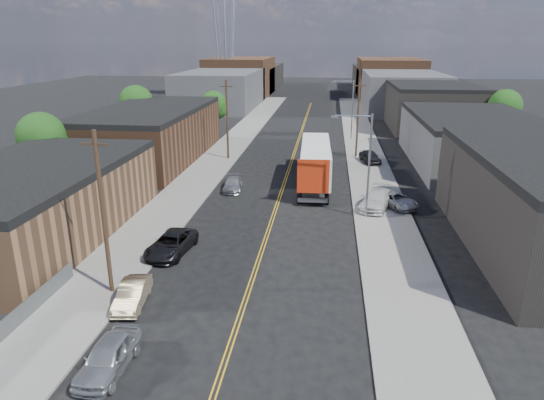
% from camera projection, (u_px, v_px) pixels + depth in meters
% --- Properties ---
extents(ground, '(260.00, 260.00, 0.00)m').
position_uv_depth(ground, '(299.00, 138.00, 75.74)').
color(ground, black).
rests_on(ground, ground).
extents(centerline, '(0.32, 120.00, 0.01)m').
position_uv_depth(centerline, '(292.00, 161.00, 61.59)').
color(centerline, gold).
rests_on(centerline, ground).
extents(sidewalk_left, '(5.00, 140.00, 0.15)m').
position_uv_depth(sidewalk_left, '(218.00, 158.00, 62.63)').
color(sidewalk_left, slate).
rests_on(sidewalk_left, ground).
extents(sidewalk_right, '(5.00, 140.00, 0.15)m').
position_uv_depth(sidewalk_right, '(367.00, 163.00, 60.52)').
color(sidewalk_right, slate).
rests_on(sidewalk_right, ground).
extents(warehouse_tan, '(12.00, 22.00, 5.60)m').
position_uv_depth(warehouse_tan, '(31.00, 202.00, 37.26)').
color(warehouse_tan, brown).
rests_on(warehouse_tan, ground).
extents(warehouse_brown, '(12.00, 26.00, 6.60)m').
position_uv_depth(warehouse_brown, '(150.00, 134.00, 61.61)').
color(warehouse_brown, '#503220').
rests_on(warehouse_brown, ground).
extents(industrial_right_b, '(14.00, 24.00, 6.10)m').
position_uv_depth(industrial_right_b, '(472.00, 140.00, 59.14)').
color(industrial_right_b, '#39393C').
rests_on(industrial_right_b, ground).
extents(industrial_right_c, '(14.00, 22.00, 7.60)m').
position_uv_depth(industrial_right_c, '(431.00, 106.00, 83.42)').
color(industrial_right_c, black).
rests_on(industrial_right_c, ground).
extents(skyline_left_a, '(16.00, 30.00, 8.00)m').
position_uv_depth(skyline_left_a, '(221.00, 89.00, 109.70)').
color(skyline_left_a, '#39393C').
rests_on(skyline_left_a, ground).
extents(skyline_right_a, '(16.00, 30.00, 8.00)m').
position_uv_depth(skyline_right_a, '(402.00, 91.00, 105.26)').
color(skyline_right_a, '#39393C').
rests_on(skyline_right_a, ground).
extents(skyline_left_b, '(16.00, 26.00, 10.00)m').
position_uv_depth(skyline_left_b, '(241.00, 77.00, 132.95)').
color(skyline_left_b, '#503220').
rests_on(skyline_left_b, ground).
extents(skyline_right_b, '(16.00, 26.00, 10.00)m').
position_uv_depth(skyline_right_b, '(389.00, 78.00, 128.51)').
color(skyline_right_b, '#503220').
rests_on(skyline_right_b, ground).
extents(skyline_left_c, '(16.00, 40.00, 7.00)m').
position_uv_depth(skyline_left_c, '(252.00, 77.00, 152.28)').
color(skyline_left_c, black).
rests_on(skyline_left_c, ground).
extents(skyline_right_c, '(16.00, 40.00, 7.00)m').
position_uv_depth(skyline_right_c, '(381.00, 78.00, 147.84)').
color(skyline_right_c, black).
rests_on(skyline_right_c, ground).
extents(streetlight_near, '(3.39, 0.25, 9.00)m').
position_uv_depth(streetlight_near, '(365.00, 158.00, 40.22)').
color(streetlight_near, gray).
rests_on(streetlight_near, ground).
extents(streetlight_far, '(3.39, 0.25, 9.00)m').
position_uv_depth(streetlight_far, '(350.00, 105.00, 73.22)').
color(streetlight_far, gray).
rests_on(streetlight_far, ground).
extents(utility_pole_left_near, '(1.60, 0.26, 10.00)m').
position_uv_depth(utility_pole_left_near, '(103.00, 214.00, 27.89)').
color(utility_pole_left_near, black).
rests_on(utility_pole_left_near, ground).
extents(utility_pole_left_far, '(1.60, 0.26, 10.00)m').
position_uv_depth(utility_pole_left_far, '(227.00, 119.00, 60.89)').
color(utility_pole_left_far, black).
rests_on(utility_pole_left_far, ground).
extents(utility_pole_right, '(1.60, 0.26, 10.00)m').
position_uv_depth(utility_pole_right, '(358.00, 118.00, 61.90)').
color(utility_pole_right, black).
rests_on(utility_pole_right, ground).
extents(tree_left_near, '(4.85, 4.76, 7.91)m').
position_uv_depth(tree_left_near, '(42.00, 139.00, 48.48)').
color(tree_left_near, black).
rests_on(tree_left_near, ground).
extents(tree_left_mid, '(5.10, 5.04, 8.37)m').
position_uv_depth(tree_left_mid, '(137.00, 105.00, 71.96)').
color(tree_left_mid, black).
rests_on(tree_left_mid, ground).
extents(tree_left_far, '(4.35, 4.20, 6.97)m').
position_uv_depth(tree_left_far, '(214.00, 106.00, 77.74)').
color(tree_left_far, black).
rests_on(tree_left_far, ground).
extents(tree_right_far, '(4.85, 4.76, 7.91)m').
position_uv_depth(tree_right_far, '(505.00, 108.00, 70.77)').
color(tree_right_far, black).
rests_on(tree_right_far, ground).
extents(semi_truck, '(3.35, 17.06, 4.45)m').
position_uv_depth(semi_truck, '(316.00, 159.00, 51.88)').
color(semi_truck, silver).
rests_on(semi_truck, ground).
extents(car_left_a, '(1.92, 4.53, 1.53)m').
position_uv_depth(car_left_a, '(108.00, 356.00, 22.35)').
color(car_left_a, '#ADB0B2').
rests_on(car_left_a, ground).
extents(car_left_b, '(1.91, 4.23, 1.35)m').
position_uv_depth(car_left_b, '(132.00, 294.00, 28.01)').
color(car_left_b, '#927F5F').
rests_on(car_left_b, ground).
extents(car_left_c, '(3.00, 5.50, 1.46)m').
position_uv_depth(car_left_c, '(171.00, 244.00, 34.73)').
color(car_left_c, black).
rests_on(car_left_c, ground).
extents(car_left_d, '(2.24, 4.54, 1.27)m').
position_uv_depth(car_left_d, '(233.00, 184.00, 49.50)').
color(car_left_d, '#979A9C').
rests_on(car_left_d, ground).
extents(car_right_lot_a, '(4.41, 5.08, 1.30)m').
position_uv_depth(car_right_lot_a, '(396.00, 200.00, 44.11)').
color(car_right_lot_a, '#A7AAAD').
rests_on(car_right_lot_a, sidewalk_right).
extents(car_right_lot_b, '(3.78, 5.89, 1.59)m').
position_uv_depth(car_right_lot_b, '(377.00, 199.00, 43.79)').
color(car_right_lot_b, silver).
rests_on(car_right_lot_b, sidewalk_right).
extents(car_right_lot_c, '(2.87, 4.70, 1.50)m').
position_uv_depth(car_right_lot_c, '(370.00, 157.00, 60.05)').
color(car_right_lot_c, black).
rests_on(car_right_lot_c, sidewalk_right).
extents(car_ahead_truck, '(2.96, 5.48, 1.46)m').
position_uv_depth(car_ahead_truck, '(321.00, 150.00, 64.15)').
color(car_ahead_truck, black).
rests_on(car_ahead_truck, ground).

